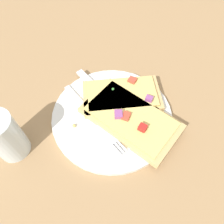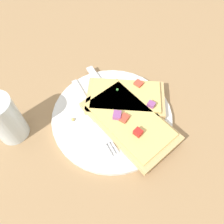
# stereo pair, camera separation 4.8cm
# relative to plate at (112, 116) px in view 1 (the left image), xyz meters

# --- Properties ---
(ground_plane) EXTENTS (4.00, 4.00, 0.00)m
(ground_plane) POSITION_rel_plate_xyz_m (0.00, 0.00, -0.01)
(ground_plane) COLOR #9E7A51
(plate) EXTENTS (0.27, 0.27, 0.01)m
(plate) POSITION_rel_plate_xyz_m (0.00, 0.00, 0.00)
(plate) COLOR white
(plate) RESTS_ON ground
(fork) EXTENTS (0.21, 0.09, 0.01)m
(fork) POSITION_rel_plate_xyz_m (-0.00, 0.04, 0.01)
(fork) COLOR silver
(fork) RESTS_ON plate
(knife) EXTENTS (0.20, 0.08, 0.01)m
(knife) POSITION_rel_plate_xyz_m (0.07, 0.01, 0.01)
(knife) COLOR silver
(knife) RESTS_ON plate
(pizza_slice_main) EXTENTS (0.24, 0.20, 0.03)m
(pizza_slice_main) POSITION_rel_plate_xyz_m (-0.03, -0.03, 0.02)
(pizza_slice_main) COLOR tan
(pizza_slice_main) RESTS_ON plate
(pizza_slice_corner) EXTENTS (0.14, 0.20, 0.03)m
(pizza_slice_corner) POSITION_rel_plate_xyz_m (0.03, -0.04, 0.02)
(pizza_slice_corner) COLOR tan
(pizza_slice_corner) RESTS_ON plate
(crumb_scatter) EXTENTS (0.03, 0.17, 0.01)m
(crumb_scatter) POSITION_rel_plate_xyz_m (0.02, 0.02, 0.01)
(crumb_scatter) COLOR tan
(crumb_scatter) RESTS_ON plate
(drinking_glass) EXTENTS (0.06, 0.06, 0.11)m
(drinking_glass) POSITION_rel_plate_xyz_m (0.00, 0.21, 0.05)
(drinking_glass) COLOR silver
(drinking_glass) RESTS_ON ground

